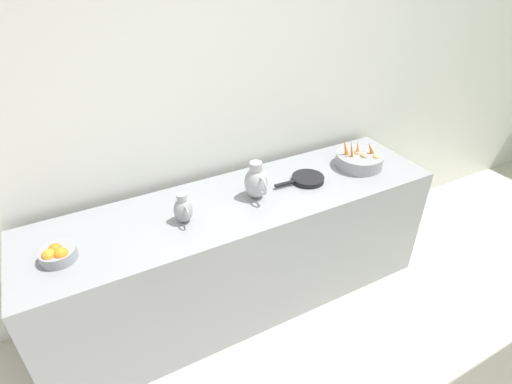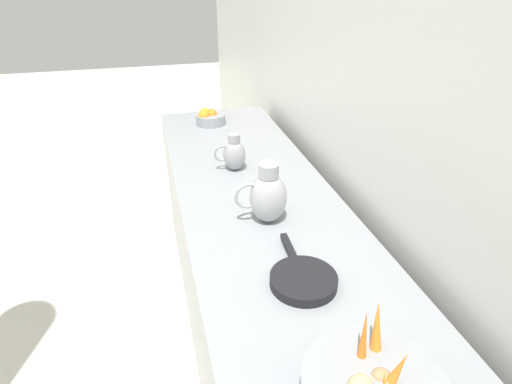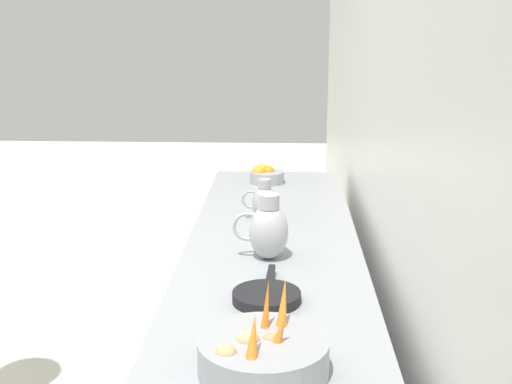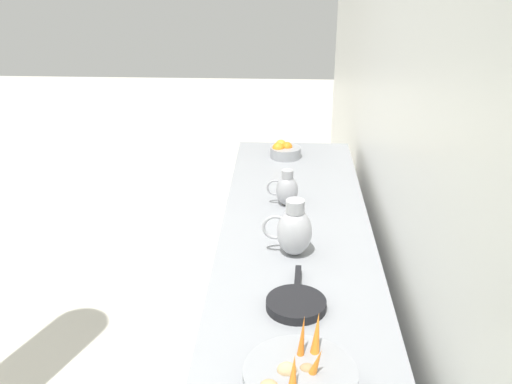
# 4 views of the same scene
# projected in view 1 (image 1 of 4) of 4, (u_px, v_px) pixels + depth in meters

# --- Properties ---
(tile_wall_left) EXTENTS (0.10, 7.85, 3.00)m
(tile_wall_left) POSITION_uv_depth(u_px,v_px,m) (274.00, 77.00, 2.82)
(tile_wall_left) COLOR silver
(tile_wall_left) RESTS_ON ground_plane
(prep_counter) EXTENTS (0.71, 2.73, 0.90)m
(prep_counter) POSITION_uv_depth(u_px,v_px,m) (242.00, 253.00, 2.84)
(prep_counter) COLOR gray
(prep_counter) RESTS_ON ground_plane
(vegetable_colander) EXTENTS (0.34, 0.34, 0.22)m
(vegetable_colander) POSITION_uv_depth(u_px,v_px,m) (359.00, 160.00, 2.95)
(vegetable_colander) COLOR gray
(vegetable_colander) RESTS_ON prep_counter
(orange_bowl) EXTENTS (0.19, 0.19, 0.10)m
(orange_bowl) POSITION_uv_depth(u_px,v_px,m) (57.00, 254.00, 2.10)
(orange_bowl) COLOR gray
(orange_bowl) RESTS_ON prep_counter
(metal_pitcher_tall) EXTENTS (0.21, 0.15, 0.25)m
(metal_pitcher_tall) POSITION_uv_depth(u_px,v_px,m) (256.00, 182.00, 2.57)
(metal_pitcher_tall) COLOR #A3A3A8
(metal_pitcher_tall) RESTS_ON prep_counter
(metal_pitcher_short) EXTENTS (0.16, 0.11, 0.19)m
(metal_pitcher_short) POSITION_uv_depth(u_px,v_px,m) (183.00, 209.00, 2.36)
(metal_pitcher_short) COLOR #939399
(metal_pitcher_short) RESTS_ON prep_counter
(skillet_on_counter) EXTENTS (0.22, 0.37, 0.03)m
(skillet_on_counter) POSITION_uv_depth(u_px,v_px,m) (307.00, 179.00, 2.78)
(skillet_on_counter) COLOR black
(skillet_on_counter) RESTS_ON prep_counter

